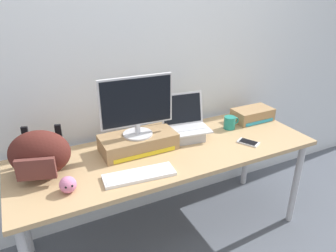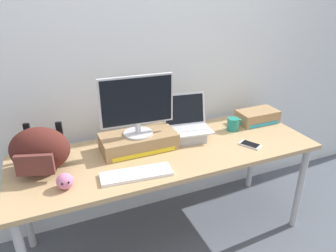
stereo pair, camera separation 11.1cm
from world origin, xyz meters
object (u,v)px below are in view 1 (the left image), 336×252
object	(u,v)px
coffee_mug	(230,123)
cell_phone	(248,142)
external_keyboard	(139,175)
toner_box_cyan	(252,115)
plush_toy	(68,185)
open_laptop	(186,130)
messenger_backpack	(40,154)
toner_box_yellow	(138,142)
desktop_monitor	(137,106)

from	to	relation	value
coffee_mug	cell_phone	size ratio (longest dim) A/B	0.79
external_keyboard	toner_box_cyan	distance (m)	1.19
cell_phone	toner_box_cyan	world-z (taller)	toner_box_cyan
external_keyboard	plush_toy	distance (m)	0.40
open_laptop	cell_phone	world-z (taller)	open_laptop
toner_box_cyan	messenger_backpack	bearing A→B (deg)	-177.32
coffee_mug	plush_toy	bearing A→B (deg)	-167.66
messenger_backpack	cell_phone	world-z (taller)	messenger_backpack
messenger_backpack	open_laptop	bearing A→B (deg)	19.52
messenger_backpack	plush_toy	bearing A→B (deg)	-50.65
toner_box_yellow	messenger_backpack	distance (m)	0.62
messenger_backpack	plush_toy	size ratio (longest dim) A/B	4.32
toner_box_yellow	toner_box_cyan	world-z (taller)	toner_box_yellow
coffee_mug	toner_box_cyan	distance (m)	0.26
toner_box_yellow	plush_toy	xyz separation A→B (m)	(-0.51, -0.28, -0.01)
messenger_backpack	toner_box_cyan	size ratio (longest dim) A/B	1.24
desktop_monitor	cell_phone	xyz separation A→B (m)	(0.72, -0.26, -0.31)
open_laptop	plush_toy	bearing A→B (deg)	-154.34
open_laptop	toner_box_cyan	size ratio (longest dim) A/B	1.08
desktop_monitor	coffee_mug	world-z (taller)	desktop_monitor
desktop_monitor	external_keyboard	world-z (taller)	desktop_monitor
toner_box_yellow	external_keyboard	world-z (taller)	toner_box_yellow
open_laptop	plush_toy	world-z (taller)	open_laptop
open_laptop	coffee_mug	distance (m)	0.38
desktop_monitor	toner_box_cyan	distance (m)	1.05
open_laptop	coffee_mug	xyz separation A→B (m)	(0.38, -0.01, -0.02)
messenger_backpack	cell_phone	size ratio (longest dim) A/B	2.42
toner_box_yellow	toner_box_cyan	xyz separation A→B (m)	(1.01, 0.05, -0.00)
plush_toy	toner_box_cyan	bearing A→B (deg)	11.96
open_laptop	messenger_backpack	bearing A→B (deg)	-170.03
external_keyboard	plush_toy	bearing A→B (deg)	-178.84
desktop_monitor	external_keyboard	xyz separation A→B (m)	(-0.12, -0.31, -0.30)
desktop_monitor	messenger_backpack	distance (m)	0.64
external_keyboard	toner_box_cyan	bearing A→B (deg)	23.36
open_laptop	external_keyboard	distance (m)	0.59
cell_phone	plush_toy	size ratio (longest dim) A/B	1.79
toner_box_cyan	toner_box_yellow	bearing A→B (deg)	-177.35
open_laptop	messenger_backpack	distance (m)	0.99
messenger_backpack	coffee_mug	distance (m)	1.37
coffee_mug	cell_phone	world-z (taller)	coffee_mug
open_laptop	cell_phone	bearing A→B (deg)	-29.87
desktop_monitor	coffee_mug	distance (m)	0.80
toner_box_yellow	external_keyboard	distance (m)	0.33
toner_box_yellow	open_laptop	bearing A→B (deg)	1.64
toner_box_yellow	messenger_backpack	world-z (taller)	messenger_backpack
messenger_backpack	cell_phone	xyz separation A→B (m)	(1.34, -0.23, -0.13)
coffee_mug	plush_toy	distance (m)	1.30
plush_toy	toner_box_cyan	distance (m)	1.56
open_laptop	coffee_mug	bearing A→B (deg)	6.17
desktop_monitor	open_laptop	world-z (taller)	desktop_monitor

